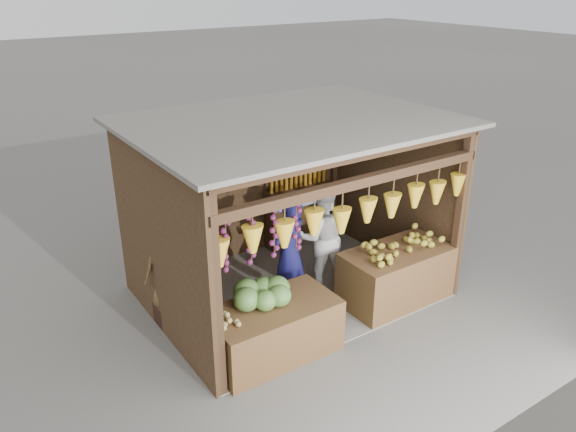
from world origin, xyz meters
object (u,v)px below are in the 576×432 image
at_px(woman_standing, 322,236).
at_px(vendor_seated, 164,269).
at_px(man_standing, 289,253).
at_px(counter_left, 273,330).
at_px(counter_right, 395,276).

distance_m(woman_standing, vendor_seated, 2.39).
height_order(man_standing, vendor_seated, man_standing).
distance_m(counter_left, woman_standing, 1.90).
bearing_deg(vendor_seated, woman_standing, 170.28).
height_order(counter_left, man_standing, man_standing).
height_order(man_standing, woman_standing, woman_standing).
bearing_deg(counter_right, counter_left, -178.02).
height_order(woman_standing, vendor_seated, woman_standing).
bearing_deg(man_standing, counter_right, 135.23).
xyz_separation_m(counter_right, woman_standing, (-0.64, 0.95, 0.43)).
height_order(counter_left, woman_standing, woman_standing).
xyz_separation_m(man_standing, vendor_seated, (-1.67, 0.51, 0.02)).
xyz_separation_m(counter_left, woman_standing, (1.53, 1.03, 0.48)).
xyz_separation_m(counter_right, man_standing, (-1.33, 0.80, 0.41)).
bearing_deg(vendor_seated, counter_left, 120.00).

